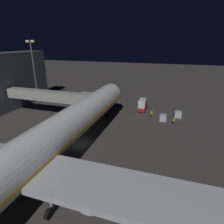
{
  "coord_description": "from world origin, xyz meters",
  "views": [
    {
      "loc": [
        -16.12,
        29.28,
        18.96
      ],
      "look_at": [
        -3.0,
        -10.48,
        3.5
      ],
      "focal_mm": 30.24,
      "sensor_mm": 36.0,
      "label": 1
    }
  ],
  "objects_px": {
    "apron_floodlight_mast": "(34,69)",
    "ground_crew_by_belt_loader": "(152,114)",
    "baggage_container_near_belt": "(163,118)",
    "traffic_cone_nose_starboard": "(106,109)",
    "jet_bridge": "(54,96)",
    "traffic_cone_nose_port": "(120,111)",
    "baggage_container_mid_row": "(178,114)",
    "ops_van": "(143,105)",
    "airliner_at_gate": "(30,156)",
    "ground_crew_near_nose_gear": "(174,121)"
  },
  "relations": [
    {
      "from": "ground_crew_by_belt_loader",
      "to": "traffic_cone_nose_port",
      "type": "bearing_deg",
      "value": -10.19
    },
    {
      "from": "baggage_container_near_belt",
      "to": "traffic_cone_nose_port",
      "type": "bearing_deg",
      "value": -13.42
    },
    {
      "from": "ops_van",
      "to": "traffic_cone_nose_starboard",
      "type": "distance_m",
      "value": 10.92
    },
    {
      "from": "ops_van",
      "to": "ground_crew_by_belt_loader",
      "type": "xyz_separation_m",
      "value": [
        -3.26,
        4.71,
        -0.78
      ]
    },
    {
      "from": "ground_crew_by_belt_loader",
      "to": "ops_van",
      "type": "bearing_deg",
      "value": -55.33
    },
    {
      "from": "jet_bridge",
      "to": "ground_crew_near_nose_gear",
      "type": "height_order",
      "value": "jet_bridge"
    },
    {
      "from": "jet_bridge",
      "to": "baggage_container_mid_row",
      "type": "xyz_separation_m",
      "value": [
        -31.43,
        -10.19,
        -4.95
      ]
    },
    {
      "from": "ground_crew_by_belt_loader",
      "to": "traffic_cone_nose_port",
      "type": "height_order",
      "value": "ground_crew_by_belt_loader"
    },
    {
      "from": "jet_bridge",
      "to": "baggage_container_near_belt",
      "type": "relative_size",
      "value": 14.13
    },
    {
      "from": "ground_crew_near_nose_gear",
      "to": "traffic_cone_nose_starboard",
      "type": "distance_m",
      "value": 19.91
    },
    {
      "from": "ops_van",
      "to": "ground_crew_near_nose_gear",
      "type": "distance_m",
      "value": 11.85
    },
    {
      "from": "apron_floodlight_mast",
      "to": "baggage_container_near_belt",
      "type": "xyz_separation_m",
      "value": [
        -40.03,
        2.04,
        -10.47
      ]
    },
    {
      "from": "ground_crew_by_belt_loader",
      "to": "ground_crew_near_nose_gear",
      "type": "bearing_deg",
      "value": 152.29
    },
    {
      "from": "baggage_container_near_belt",
      "to": "baggage_container_mid_row",
      "type": "height_order",
      "value": "baggage_container_near_belt"
    },
    {
      "from": "ground_crew_near_nose_gear",
      "to": "traffic_cone_nose_starboard",
      "type": "height_order",
      "value": "ground_crew_near_nose_gear"
    },
    {
      "from": "ground_crew_by_belt_loader",
      "to": "traffic_cone_nose_starboard",
      "type": "height_order",
      "value": "ground_crew_by_belt_loader"
    },
    {
      "from": "baggage_container_near_belt",
      "to": "traffic_cone_nose_starboard",
      "type": "bearing_deg",
      "value": -9.97
    },
    {
      "from": "airliner_at_gate",
      "to": "baggage_container_near_belt",
      "type": "relative_size",
      "value": 39.1
    },
    {
      "from": "baggage_container_near_belt",
      "to": "traffic_cone_nose_starboard",
      "type": "xyz_separation_m",
      "value": [
        16.73,
        -2.94,
        -0.54
      ]
    },
    {
      "from": "apron_floodlight_mast",
      "to": "traffic_cone_nose_port",
      "type": "height_order",
      "value": "apron_floodlight_mast"
    },
    {
      "from": "airliner_at_gate",
      "to": "baggage_container_near_belt",
      "type": "distance_m",
      "value": 34.47
    },
    {
      "from": "baggage_container_near_belt",
      "to": "ground_crew_near_nose_gear",
      "type": "bearing_deg",
      "value": 146.66
    },
    {
      "from": "apron_floodlight_mast",
      "to": "ground_crew_by_belt_loader",
      "type": "bearing_deg",
      "value": 178.82
    },
    {
      "from": "jet_bridge",
      "to": "baggage_container_near_belt",
      "type": "height_order",
      "value": "jet_bridge"
    },
    {
      "from": "baggage_container_near_belt",
      "to": "ground_crew_by_belt_loader",
      "type": "bearing_deg",
      "value": -22.48
    },
    {
      "from": "apron_floodlight_mast",
      "to": "traffic_cone_nose_port",
      "type": "bearing_deg",
      "value": -178.14
    },
    {
      "from": "jet_bridge",
      "to": "baggage_container_near_belt",
      "type": "distance_m",
      "value": 28.94
    },
    {
      "from": "baggage_container_mid_row",
      "to": "traffic_cone_nose_starboard",
      "type": "relative_size",
      "value": 3.41
    },
    {
      "from": "ground_crew_by_belt_loader",
      "to": "traffic_cone_nose_port",
      "type": "xyz_separation_m",
      "value": [
        9.23,
        -1.66,
        -0.74
      ]
    },
    {
      "from": "ground_crew_near_nose_gear",
      "to": "ops_van",
      "type": "bearing_deg",
      "value": -40.69
    },
    {
      "from": "airliner_at_gate",
      "to": "ops_van",
      "type": "bearing_deg",
      "value": -102.5
    },
    {
      "from": "baggage_container_mid_row",
      "to": "baggage_container_near_belt",
      "type": "bearing_deg",
      "value": 45.72
    },
    {
      "from": "baggage_container_mid_row",
      "to": "traffic_cone_nose_port",
      "type": "xyz_separation_m",
      "value": [
        15.99,
        0.81,
        -0.52
      ]
    },
    {
      "from": "airliner_at_gate",
      "to": "traffic_cone_nose_starboard",
      "type": "relative_size",
      "value": 125.79
    },
    {
      "from": "airliner_at_gate",
      "to": "baggage_container_near_belt",
      "type": "xyz_separation_m",
      "value": [
        -14.53,
        -30.88,
        -4.87
      ]
    },
    {
      "from": "baggage_container_near_belt",
      "to": "airliner_at_gate",
      "type": "bearing_deg",
      "value": 64.8
    },
    {
      "from": "baggage_container_mid_row",
      "to": "traffic_cone_nose_starboard",
      "type": "height_order",
      "value": "baggage_container_mid_row"
    },
    {
      "from": "apron_floodlight_mast",
      "to": "traffic_cone_nose_port",
      "type": "relative_size",
      "value": 35.71
    },
    {
      "from": "traffic_cone_nose_port",
      "to": "ops_van",
      "type": "bearing_deg",
      "value": -152.95
    },
    {
      "from": "baggage_container_near_belt",
      "to": "ground_crew_by_belt_loader",
      "type": "relative_size",
      "value": 0.96
    },
    {
      "from": "traffic_cone_nose_starboard",
      "to": "baggage_container_mid_row",
      "type": "bearing_deg",
      "value": -177.74
    },
    {
      "from": "ops_van",
      "to": "baggage_container_near_belt",
      "type": "relative_size",
      "value": 3.11
    },
    {
      "from": "ops_van",
      "to": "baggage_container_near_belt",
      "type": "bearing_deg",
      "value": 136.69
    },
    {
      "from": "apron_floodlight_mast",
      "to": "ground_crew_by_belt_loader",
      "type": "relative_size",
      "value": 10.69
    },
    {
      "from": "ops_van",
      "to": "traffic_cone_nose_starboard",
      "type": "bearing_deg",
      "value": 16.39
    },
    {
      "from": "jet_bridge",
      "to": "ops_van",
      "type": "height_order",
      "value": "jet_bridge"
    },
    {
      "from": "ground_crew_near_nose_gear",
      "to": "traffic_cone_nose_port",
      "type": "relative_size",
      "value": 3.23
    },
    {
      "from": "airliner_at_gate",
      "to": "traffic_cone_nose_starboard",
      "type": "height_order",
      "value": "airliner_at_gate"
    },
    {
      "from": "airliner_at_gate",
      "to": "jet_bridge",
      "type": "bearing_deg",
      "value": -61.55
    },
    {
      "from": "airliner_at_gate",
      "to": "traffic_cone_nose_port",
      "type": "distance_m",
      "value": 34.32
    }
  ]
}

